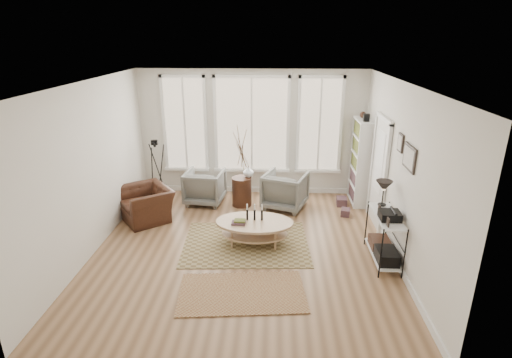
# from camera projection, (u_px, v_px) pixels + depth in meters

# --- Properties ---
(room) EXTENTS (5.50, 5.54, 2.90)m
(room) POSITION_uv_depth(u_px,v_px,m) (244.00, 172.00, 6.70)
(room) COLOR #9A724F
(room) RESTS_ON ground
(bay_window) EXTENTS (4.14, 0.12, 2.24)m
(bay_window) POSITION_uv_depth(u_px,v_px,m) (252.00, 127.00, 9.17)
(bay_window) COLOR tan
(bay_window) RESTS_ON ground
(door) EXTENTS (0.09, 1.06, 2.22)m
(door) POSITION_uv_depth(u_px,v_px,m) (379.00, 170.00, 7.75)
(door) COLOR silver
(door) RESTS_ON ground
(bookcase) EXTENTS (0.31, 0.85, 2.06)m
(bookcase) POSITION_uv_depth(u_px,v_px,m) (360.00, 162.00, 8.82)
(bookcase) COLOR white
(bookcase) RESTS_ON ground
(low_shelf) EXTENTS (0.38, 1.08, 1.30)m
(low_shelf) POSITION_uv_depth(u_px,v_px,m) (385.00, 233.00, 6.61)
(low_shelf) COLOR white
(low_shelf) RESTS_ON ground
(wall_art) EXTENTS (0.04, 0.88, 0.44)m
(wall_art) POSITION_uv_depth(u_px,v_px,m) (407.00, 154.00, 6.16)
(wall_art) COLOR black
(wall_art) RESTS_ON ground
(rug_main) EXTENTS (2.34, 1.81, 0.01)m
(rug_main) POSITION_uv_depth(u_px,v_px,m) (246.00, 243.00, 7.31)
(rug_main) COLOR brown
(rug_main) RESTS_ON ground
(rug_runner) EXTENTS (1.95, 1.21, 0.01)m
(rug_runner) POSITION_uv_depth(u_px,v_px,m) (242.00, 292.00, 5.90)
(rug_runner) COLOR brown
(rug_runner) RESTS_ON ground
(coffee_table) EXTENTS (1.42, 0.92, 0.64)m
(coffee_table) POSITION_uv_depth(u_px,v_px,m) (254.00, 226.00, 7.21)
(coffee_table) COLOR tan
(coffee_table) RESTS_ON ground
(armchair_left) EXTENTS (0.91, 0.93, 0.77)m
(armchair_left) POSITION_uv_depth(u_px,v_px,m) (205.00, 187.00, 8.97)
(armchair_left) COLOR slate
(armchair_left) RESTS_ON ground
(armchair_right) EXTENTS (1.11, 1.13, 0.81)m
(armchair_right) POSITION_uv_depth(u_px,v_px,m) (285.00, 190.00, 8.71)
(armchair_right) COLOR slate
(armchair_right) RESTS_ON ground
(side_table) EXTENTS (0.43, 0.43, 1.82)m
(side_table) POSITION_uv_depth(u_px,v_px,m) (242.00, 168.00, 8.66)
(side_table) COLOR #3B1E13
(side_table) RESTS_ON ground
(vase) EXTENTS (0.30, 0.30, 0.24)m
(vase) POSITION_uv_depth(u_px,v_px,m) (248.00, 171.00, 8.76)
(vase) COLOR silver
(vase) RESTS_ON side_table
(accent_chair) EXTENTS (1.38, 1.35, 0.67)m
(accent_chair) POSITION_uv_depth(u_px,v_px,m) (146.00, 204.00, 8.18)
(accent_chair) COLOR #3B1E13
(accent_chair) RESTS_ON ground
(tripod_camera) EXTENTS (0.50, 0.50, 1.43)m
(tripod_camera) POSITION_uv_depth(u_px,v_px,m) (157.00, 173.00, 8.98)
(tripod_camera) COLOR black
(tripod_camera) RESTS_ON ground
(book_stack_near) EXTENTS (0.24, 0.29, 0.18)m
(book_stack_near) POSITION_uv_depth(u_px,v_px,m) (342.00, 202.00, 8.91)
(book_stack_near) COLOR brown
(book_stack_near) RESTS_ON ground
(book_stack_far) EXTENTS (0.23, 0.27, 0.15)m
(book_stack_far) POSITION_uv_depth(u_px,v_px,m) (345.00, 212.00, 8.41)
(book_stack_far) COLOR brown
(book_stack_far) RESTS_ON ground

